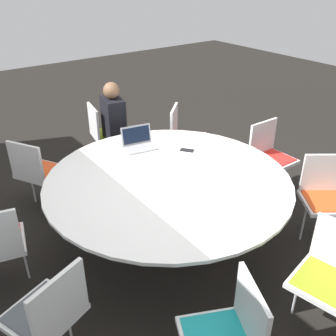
{
  "coord_description": "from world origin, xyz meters",
  "views": [
    {
      "loc": [
        -2.37,
        1.75,
        2.44
      ],
      "look_at": [
        0.0,
        0.0,
        0.82
      ],
      "focal_mm": 40.0,
      "sensor_mm": 36.0,
      "label": 1
    }
  ],
  "objects_px": {
    "chair_5": "(331,272)",
    "person_0": "(115,122)",
    "cell_phone": "(187,150)",
    "chair_0": "(104,130)",
    "chair_1": "(37,169)",
    "chair_7": "(269,153)",
    "chair_8": "(184,134)",
    "laptop": "(139,142)",
    "chair_4": "(228,333)",
    "chair_6": "(325,193)",
    "chair_3": "(49,311)"
  },
  "relations": [
    {
      "from": "chair_5",
      "to": "person_0",
      "type": "relative_size",
      "value": 0.71
    },
    {
      "from": "chair_5",
      "to": "cell_phone",
      "type": "height_order",
      "value": "chair_5"
    },
    {
      "from": "chair_0",
      "to": "chair_1",
      "type": "bearing_deg",
      "value": -53.83
    },
    {
      "from": "chair_7",
      "to": "person_0",
      "type": "xyz_separation_m",
      "value": [
        1.48,
        1.2,
        0.19
      ]
    },
    {
      "from": "chair_1",
      "to": "cell_phone",
      "type": "distance_m",
      "value": 1.62
    },
    {
      "from": "chair_8",
      "to": "person_0",
      "type": "xyz_separation_m",
      "value": [
        0.45,
        0.74,
        0.19
      ]
    },
    {
      "from": "chair_1",
      "to": "laptop",
      "type": "distance_m",
      "value": 1.13
    },
    {
      "from": "chair_8",
      "to": "chair_4",
      "type": "bearing_deg",
      "value": 13.27
    },
    {
      "from": "chair_0",
      "to": "cell_phone",
      "type": "relative_size",
      "value": 5.55
    },
    {
      "from": "chair_6",
      "to": "chair_0",
      "type": "bearing_deg",
      "value": -33.43
    },
    {
      "from": "chair_1",
      "to": "chair_8",
      "type": "distance_m",
      "value": 1.87
    },
    {
      "from": "chair_1",
      "to": "chair_4",
      "type": "bearing_deg",
      "value": -24.79
    },
    {
      "from": "chair_0",
      "to": "chair_6",
      "type": "xyz_separation_m",
      "value": [
        -2.62,
        -0.99,
        0.0
      ]
    },
    {
      "from": "chair_1",
      "to": "person_0",
      "type": "xyz_separation_m",
      "value": [
        0.26,
        -1.11,
        0.19
      ]
    },
    {
      "from": "chair_1",
      "to": "chair_5",
      "type": "distance_m",
      "value": 2.99
    },
    {
      "from": "chair_7",
      "to": "person_0",
      "type": "height_order",
      "value": "person_0"
    },
    {
      "from": "person_0",
      "to": "cell_phone",
      "type": "relative_size",
      "value": 7.82
    },
    {
      "from": "chair_4",
      "to": "laptop",
      "type": "distance_m",
      "value": 2.24
    },
    {
      "from": "chair_1",
      "to": "cell_phone",
      "type": "bearing_deg",
      "value": 24.36
    },
    {
      "from": "chair_3",
      "to": "chair_7",
      "type": "distance_m",
      "value": 2.97
    },
    {
      "from": "chair_3",
      "to": "chair_6",
      "type": "height_order",
      "value": "same"
    },
    {
      "from": "cell_phone",
      "to": "chair_7",
      "type": "bearing_deg",
      "value": -105.07
    },
    {
      "from": "chair_6",
      "to": "chair_3",
      "type": "bearing_deg",
      "value": 31.06
    },
    {
      "from": "chair_4",
      "to": "chair_7",
      "type": "relative_size",
      "value": 1.0
    },
    {
      "from": "chair_6",
      "to": "chair_8",
      "type": "distance_m",
      "value": 1.93
    },
    {
      "from": "chair_5",
      "to": "chair_7",
      "type": "height_order",
      "value": "same"
    },
    {
      "from": "person_0",
      "to": "cell_phone",
      "type": "xyz_separation_m",
      "value": [
        -1.21,
        -0.18,
        0.02
      ]
    },
    {
      "from": "chair_3",
      "to": "chair_5",
      "type": "relative_size",
      "value": 1.0
    },
    {
      "from": "chair_4",
      "to": "chair_1",
      "type": "bearing_deg",
      "value": 29.92
    },
    {
      "from": "chair_7",
      "to": "chair_8",
      "type": "height_order",
      "value": "same"
    },
    {
      "from": "chair_3",
      "to": "chair_4",
      "type": "bearing_deg",
      "value": -65.57
    },
    {
      "from": "laptop",
      "to": "chair_7",
      "type": "bearing_deg",
      "value": -14.38
    },
    {
      "from": "person_0",
      "to": "chair_5",
      "type": "bearing_deg",
      "value": 11.86
    },
    {
      "from": "chair_6",
      "to": "chair_8",
      "type": "height_order",
      "value": "same"
    },
    {
      "from": "chair_6",
      "to": "chair_8",
      "type": "relative_size",
      "value": 1.0
    },
    {
      "from": "chair_7",
      "to": "laptop",
      "type": "distance_m",
      "value": 1.54
    },
    {
      "from": "chair_4",
      "to": "person_0",
      "type": "distance_m",
      "value": 3.08
    },
    {
      "from": "chair_1",
      "to": "chair_7",
      "type": "relative_size",
      "value": 1.0
    },
    {
      "from": "chair_3",
      "to": "cell_phone",
      "type": "distance_m",
      "value": 2.11
    },
    {
      "from": "chair_3",
      "to": "laptop",
      "type": "bearing_deg",
      "value": 19.79
    },
    {
      "from": "chair_4",
      "to": "chair_5",
      "type": "bearing_deg",
      "value": -69.17
    },
    {
      "from": "chair_0",
      "to": "cell_phone",
      "type": "bearing_deg",
      "value": 19.41
    },
    {
      "from": "chair_0",
      "to": "cell_phone",
      "type": "distance_m",
      "value": 1.49
    },
    {
      "from": "cell_phone",
      "to": "chair_1",
      "type": "bearing_deg",
      "value": 53.85
    },
    {
      "from": "chair_7",
      "to": "chair_8",
      "type": "relative_size",
      "value": 1.0
    },
    {
      "from": "chair_3",
      "to": "chair_4",
      "type": "distance_m",
      "value": 1.13
    },
    {
      "from": "chair_0",
      "to": "chair_5",
      "type": "bearing_deg",
      "value": 12.42
    },
    {
      "from": "chair_6",
      "to": "laptop",
      "type": "distance_m",
      "value": 1.93
    },
    {
      "from": "chair_0",
      "to": "laptop",
      "type": "distance_m",
      "value": 1.12
    },
    {
      "from": "chair_0",
      "to": "person_0",
      "type": "bearing_deg",
      "value": 19.01
    }
  ]
}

